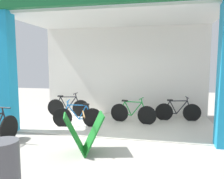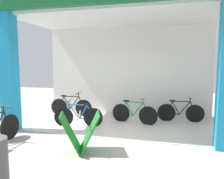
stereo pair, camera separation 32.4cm
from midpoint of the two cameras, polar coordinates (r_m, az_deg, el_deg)
name	(u,v)px [view 1 (the left image)]	position (r m, az deg, el deg)	size (l,w,h in m)	color
ground_plane	(106,139)	(5.70, -3.11, -12.38)	(19.61, 19.61, 0.00)	#9E9991
shop_facade	(117,55)	(6.83, -0.03, 8.80)	(6.01, 3.08, 3.92)	beige
bicycle_inside_0	(78,117)	(6.67, -10.14, -6.80)	(1.42, 0.40, 0.79)	black
bicycle_inside_1	(133,113)	(7.00, 3.96, -5.99)	(1.45, 0.43, 0.81)	black
bicycle_inside_2	(178,111)	(7.51, 15.21, -5.40)	(1.44, 0.40, 0.80)	black
bicycle_inside_3	(68,107)	(8.04, -12.26, -4.39)	(1.52, 0.42, 0.84)	black
sandwich_board_sign	(84,133)	(4.80, -9.13, -10.93)	(0.98, 0.85, 0.84)	#197226
trash_bin	(5,178)	(3.31, -28.38, -19.15)	(0.38, 0.38, 0.93)	#4C4C51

